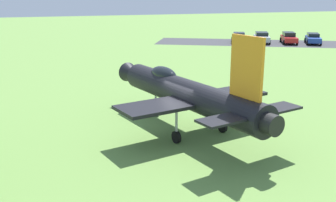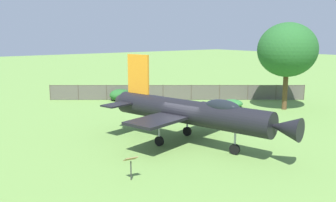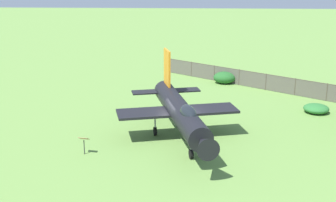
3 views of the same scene
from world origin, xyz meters
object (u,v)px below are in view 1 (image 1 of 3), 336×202
object	(u,v)px
parked_car_blue	(313,38)
info_plaque	(258,94)
display_jet	(184,92)
parked_car_red	(289,38)
parked_car_silver	(262,37)
parked_car_green	(239,37)

from	to	relation	value
parked_car_blue	info_plaque	bearing A→B (deg)	-11.87
display_jet	parked_car_red	size ratio (longest dim) A/B	2.51
display_jet	info_plaque	xyz separation A→B (m)	(2.45, -5.79, -1.18)
info_plaque	parked_car_blue	world-z (taller)	parked_car_blue
parked_car_silver	display_jet	bearing A→B (deg)	-10.63
info_plaque	parked_car_blue	xyz separation A→B (m)	(24.75, -23.14, -0.11)
display_jet	info_plaque	distance (m)	6.40
info_plaque	parked_car_silver	distance (m)	32.69
info_plaque	parked_car_blue	bearing A→B (deg)	-43.08
parked_car_green	display_jet	bearing A→B (deg)	174.48
parked_car_red	display_jet	bearing A→B (deg)	-16.68
display_jet	parked_car_silver	bearing A→B (deg)	-51.23
parked_car_blue	parked_car_red	world-z (taller)	parked_car_red
info_plaque	parked_car_red	distance (m)	33.17
parked_car_silver	parked_car_green	size ratio (longest dim) A/B	1.09
parked_car_blue	parked_car_green	size ratio (longest dim) A/B	1.03
display_jet	parked_car_green	size ratio (longest dim) A/B	2.70
parked_car_red	parked_car_silver	bearing A→B (deg)	-91.47
info_plaque	parked_car_green	xyz separation A→B (m)	(29.19, -14.18, -0.12)
info_plaque	parked_car_green	bearing A→B (deg)	-25.91
parked_car_red	parked_car_blue	bearing A→B (deg)	87.97
display_jet	info_plaque	world-z (taller)	display_jet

